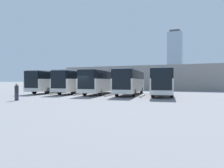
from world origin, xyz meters
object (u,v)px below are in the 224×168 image
at_px(bus_0, 163,81).
at_px(bus_3, 77,81).
at_px(bus_4, 54,81).
at_px(pedestrian, 17,91).
at_px(bus_2, 101,81).
at_px(bus_1, 130,81).

xyz_separation_m(bus_0, bus_3, (13.20, -0.28, 0.00)).
distance_m(bus_3, bus_4, 4.40).
relative_size(bus_0, pedestrian, 7.27).
relative_size(bus_0, bus_2, 1.00).
bearing_deg(bus_3, bus_4, -7.06).
bearing_deg(pedestrian, bus_1, 164.29).
relative_size(bus_2, bus_4, 1.00).
bearing_deg(bus_1, bus_3, -11.46).
distance_m(bus_0, bus_2, 8.80).
relative_size(bus_0, bus_1, 1.00).
height_order(bus_0, bus_4, same).
height_order(bus_2, bus_4, same).
bearing_deg(bus_1, bus_4, -10.00).
xyz_separation_m(bus_1, bus_2, (4.40, 0.18, 0.00)).
height_order(bus_4, pedestrian, bus_4).
bearing_deg(bus_2, bus_1, 173.30).
bearing_deg(bus_4, pedestrian, 105.26).
relative_size(bus_1, bus_2, 1.00).
bearing_deg(bus_3, bus_1, 168.54).
bearing_deg(pedestrian, bus_0, 151.79).
bearing_deg(pedestrian, bus_4, -141.18).
distance_m(bus_1, bus_4, 13.20).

